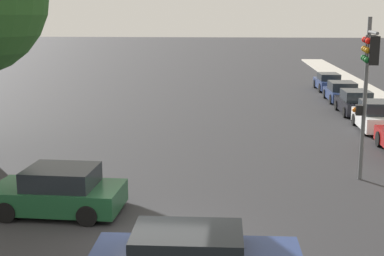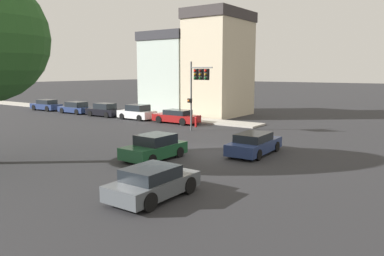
% 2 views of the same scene
% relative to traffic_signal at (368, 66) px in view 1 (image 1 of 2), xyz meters
% --- Properties ---
extents(ground_plane, '(300.00, 300.00, 0.00)m').
position_rel_traffic_signal_xyz_m(ground_plane, '(-6.26, -5.63, -4.18)').
color(ground_plane, '#28282B').
extents(sidewalk_strip, '(2.79, 60.00, 0.15)m').
position_rel_traffic_signal_xyz_m(sidewalk_strip, '(5.46, 26.93, -4.10)').
color(sidewalk_strip, '#ADA89E').
rests_on(sidewalk_strip, ground_plane).
extents(traffic_signal, '(0.59, 2.47, 5.78)m').
position_rel_traffic_signal_xyz_m(traffic_signal, '(0.00, 0.00, 0.00)').
color(traffic_signal, '#515456').
rests_on(traffic_signal, ground_plane).
extents(crossing_car_1, '(3.91, 2.10, 1.41)m').
position_rel_traffic_signal_xyz_m(crossing_car_1, '(-9.59, -3.51, -3.52)').
color(crossing_car_1, '#194728').
rests_on(crossing_car_1, ground_plane).
extents(parked_car_1, '(2.05, 4.02, 1.55)m').
position_rel_traffic_signal_xyz_m(parked_car_1, '(2.87, 9.64, -3.46)').
color(parked_car_1, silver).
rests_on(parked_car_1, ground_plane).
extents(parked_car_2, '(1.90, 4.21, 1.47)m').
position_rel_traffic_signal_xyz_m(parked_car_2, '(2.71, 14.48, -3.49)').
color(parked_car_2, black).
rests_on(parked_car_2, ground_plane).
extents(parked_car_3, '(2.03, 4.37, 1.39)m').
position_rel_traffic_signal_xyz_m(parked_car_3, '(2.80, 19.54, -3.52)').
color(parked_car_3, navy).
rests_on(parked_car_3, ground_plane).
extents(parked_car_4, '(1.90, 4.53, 1.39)m').
position_rel_traffic_signal_xyz_m(parked_car_4, '(2.79, 25.44, -3.51)').
color(parked_car_4, navy).
rests_on(parked_car_4, ground_plane).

